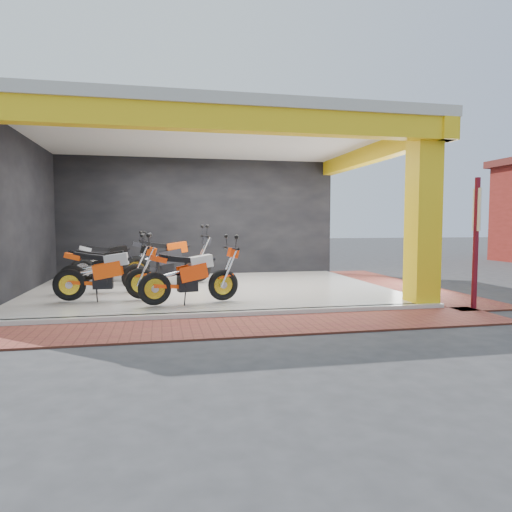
# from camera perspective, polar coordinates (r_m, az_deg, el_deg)

# --- Properties ---
(ground) EXTENTS (80.00, 80.00, 0.00)m
(ground) POSITION_cam_1_polar(r_m,az_deg,el_deg) (8.79, -4.32, -6.33)
(ground) COLOR #2D2D30
(ground) RESTS_ON ground
(showroom_floor) EXTENTS (8.00, 6.00, 0.10)m
(showroom_floor) POSITION_cam_1_polar(r_m,az_deg,el_deg) (10.75, -5.71, -4.18)
(showroom_floor) COLOR white
(showroom_floor) RESTS_ON ground
(showroom_ceiling) EXTENTS (8.40, 6.40, 0.20)m
(showroom_ceiling) POSITION_cam_1_polar(r_m,az_deg,el_deg) (10.83, -5.85, 14.76)
(showroom_ceiling) COLOR beige
(showroom_ceiling) RESTS_ON corner_column
(back_wall) EXTENTS (8.20, 0.20, 3.50)m
(back_wall) POSITION_cam_1_polar(r_m,az_deg,el_deg) (13.73, -7.14, 4.70)
(back_wall) COLOR black
(back_wall) RESTS_ON ground
(left_wall) EXTENTS (0.20, 6.20, 3.50)m
(left_wall) POSITION_cam_1_polar(r_m,az_deg,el_deg) (10.99, -27.61, 4.46)
(left_wall) COLOR black
(left_wall) RESTS_ON ground
(corner_column) EXTENTS (0.50, 0.50, 3.50)m
(corner_column) POSITION_cam_1_polar(r_m,az_deg,el_deg) (9.22, 20.16, 4.84)
(corner_column) COLOR yellow
(corner_column) RESTS_ON ground
(header_beam_front) EXTENTS (8.40, 0.30, 0.40)m
(header_beam_front) POSITION_cam_1_polar(r_m,az_deg,el_deg) (7.85, -3.46, 16.68)
(header_beam_front) COLOR yellow
(header_beam_front) RESTS_ON corner_column
(header_beam_right) EXTENTS (0.30, 6.40, 0.40)m
(header_beam_right) POSITION_cam_1_polar(r_m,az_deg,el_deg) (11.88, 14.21, 12.23)
(header_beam_right) COLOR yellow
(header_beam_right) RESTS_ON corner_column
(floor_kerb) EXTENTS (8.00, 0.20, 0.10)m
(floor_kerb) POSITION_cam_1_polar(r_m,az_deg,el_deg) (7.79, -3.34, -7.29)
(floor_kerb) COLOR white
(floor_kerb) RESTS_ON ground
(paver_front) EXTENTS (9.00, 1.40, 0.03)m
(paver_front) POSITION_cam_1_polar(r_m,az_deg,el_deg) (7.05, -2.39, -8.79)
(paver_front) COLOR brown
(paver_front) RESTS_ON ground
(paver_right) EXTENTS (1.40, 7.00, 0.03)m
(paver_right) POSITION_cam_1_polar(r_m,az_deg,el_deg) (12.22, 17.32, -3.52)
(paver_right) COLOR brown
(paver_right) RESTS_ON ground
(signpost) EXTENTS (0.11, 0.33, 2.42)m
(signpost) POSITION_cam_1_polar(r_m,az_deg,el_deg) (9.24, 25.78, 2.05)
(signpost) COLOR maroon
(signpost) RESTS_ON ground
(moto_hero) EXTENTS (2.11, 1.15, 1.22)m
(moto_hero) POSITION_cam_1_polar(r_m,az_deg,el_deg) (8.68, -4.13, -1.71)
(moto_hero) COLOR #FF400A
(moto_hero) RESTS_ON showroom_floor
(moto_row_a) EXTENTS (2.06, 0.82, 1.25)m
(moto_row_a) POSITION_cam_1_polar(r_m,az_deg,el_deg) (9.11, -14.20, -1.48)
(moto_row_a) COLOR #FA4B0A
(moto_row_a) RESTS_ON showroom_floor
(moto_row_b) EXTENTS (2.01, 0.77, 1.22)m
(moto_row_b) POSITION_cam_1_polar(r_m,az_deg,el_deg) (10.16, -14.84, -1.01)
(moto_row_b) COLOR black
(moto_row_b) RESTS_ON showroom_floor
(moto_row_c) EXTENTS (2.38, 1.08, 1.41)m
(moto_row_c) POSITION_cam_1_polar(r_m,az_deg,el_deg) (11.49, -7.33, 0.12)
(moto_row_c) COLOR black
(moto_row_c) RESTS_ON showroom_floor
(moto_row_d) EXTENTS (2.16, 1.20, 1.25)m
(moto_row_d) POSITION_cam_1_polar(r_m,az_deg,el_deg) (12.24, -14.72, -0.12)
(moto_row_d) COLOR #A8ABB0
(moto_row_d) RESTS_ON showroom_floor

